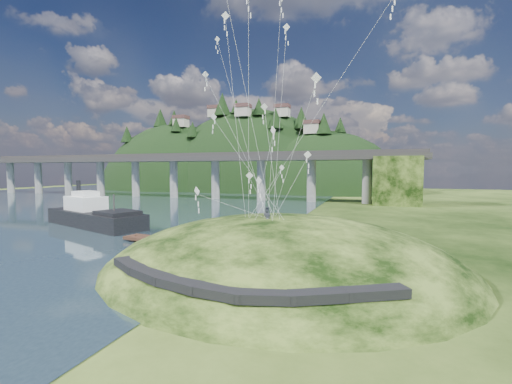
% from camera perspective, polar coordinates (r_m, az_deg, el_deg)
% --- Properties ---
extents(ground, '(320.00, 320.00, 0.00)m').
position_cam_1_polar(ground, '(35.24, -9.59, -11.91)').
color(ground, black).
rests_on(ground, ground).
extents(water, '(240.00, 240.00, 0.00)m').
position_cam_1_polar(water, '(107.09, -36.70, -2.07)').
color(water, '#2E4756').
rests_on(water, ground).
extents(grass_hill, '(36.00, 32.00, 13.00)m').
position_cam_1_polar(grass_hill, '(34.60, 4.23, -14.76)').
color(grass_hill, black).
rests_on(grass_hill, ground).
extents(footpath, '(22.29, 5.84, 0.83)m').
position_cam_1_polar(footpath, '(23.10, -4.84, -14.93)').
color(footpath, black).
rests_on(footpath, ground).
extents(bridge, '(160.00, 11.00, 15.00)m').
position_cam_1_polar(bridge, '(108.60, -4.14, 3.86)').
color(bridge, '#2D2B2B').
rests_on(bridge, ground).
extents(far_ridge, '(153.00, 70.00, 94.50)m').
position_cam_1_polar(far_ridge, '(164.18, -2.42, -2.17)').
color(far_ridge, black).
rests_on(far_ridge, ground).
extents(work_barge, '(22.46, 12.41, 7.60)m').
position_cam_1_polar(work_barge, '(63.32, -25.41, -3.49)').
color(work_barge, black).
rests_on(work_barge, ground).
extents(wooden_dock, '(15.72, 4.45, 1.11)m').
position_cam_1_polar(wooden_dock, '(44.19, -13.31, -8.09)').
color(wooden_dock, '#392117').
rests_on(wooden_dock, ground).
extents(kite_flyers, '(1.43, 2.52, 1.79)m').
position_cam_1_polar(kite_flyers, '(32.88, 1.88, -2.59)').
color(kite_flyers, '#282B35').
rests_on(kite_flyers, ground).
extents(kite_swarm, '(21.32, 15.08, 21.92)m').
position_cam_1_polar(kite_swarm, '(36.22, 0.44, 16.43)').
color(kite_swarm, white).
rests_on(kite_swarm, ground).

